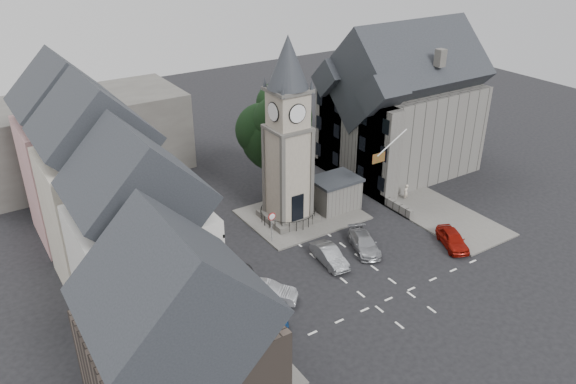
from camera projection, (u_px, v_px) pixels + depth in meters
ground at (343, 262)px, 44.03m from camera, size 120.00×120.00×0.00m
pavement_west at (164, 274)px, 42.44m from camera, size 6.00×30.00×0.14m
pavement_east at (389, 187)px, 55.82m from camera, size 6.00×26.00×0.14m
central_island at (302, 214)px, 50.72m from camera, size 10.00×8.00×0.16m
road_markings at (391, 298)px, 39.90m from camera, size 20.00×8.00×0.01m
clock_tower at (288, 134)px, 46.38m from camera, size 4.86×4.86×16.25m
stone_shelter at (335, 193)px, 51.29m from camera, size 4.30×3.30×3.08m
town_tree at (277, 125)px, 51.62m from camera, size 7.20×7.20×10.80m
warning_sign_post at (272, 222)px, 45.65m from camera, size 0.70×0.19×2.85m
terrace_pink at (75, 159)px, 45.57m from camera, size 8.10×7.60×12.80m
terrace_cream at (104, 197)px, 39.56m from camera, size 8.10×7.60×12.80m
terrace_tudor at (144, 254)px, 33.74m from camera, size 8.10×7.60×12.00m
building_sw_stone at (182, 366)px, 26.63m from camera, size 8.60×7.60×10.40m
backdrop_west at (84, 136)px, 57.43m from camera, size 20.00×10.00×8.00m
east_building at (401, 113)px, 57.03m from camera, size 14.40×11.40×12.60m
east_boundary_wall at (355, 183)px, 55.79m from camera, size 0.40×16.00×0.90m
flagpole at (392, 142)px, 47.76m from camera, size 3.68×0.10×2.74m
car_west_blue at (255, 322)px, 36.41m from camera, size 4.73×2.86×1.51m
car_west_silver at (267, 292)px, 39.39m from camera, size 4.10×3.93×1.39m
car_west_grey at (220, 274)px, 41.38m from camera, size 5.41×3.44×1.39m
car_island_silver at (329, 256)px, 43.62m from camera, size 1.83×4.16×1.33m
car_island_east at (364, 243)px, 45.33m from camera, size 3.24×4.73×1.27m
car_east_red at (453, 239)px, 45.80m from camera, size 3.12×4.32×1.37m
pedestrian at (406, 192)px, 53.14m from camera, size 0.67×0.53×1.59m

